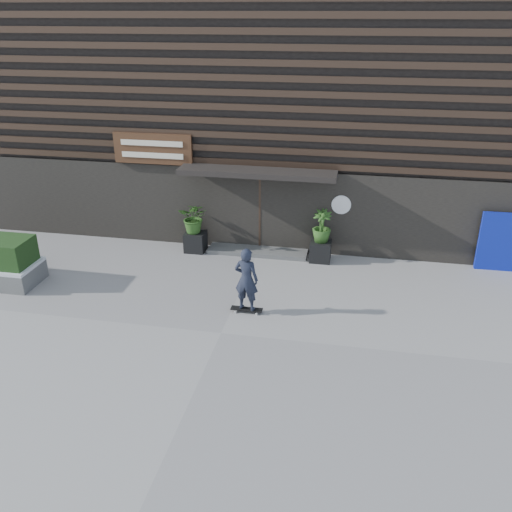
# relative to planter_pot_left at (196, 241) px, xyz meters

# --- Properties ---
(ground) EXTENTS (80.00, 80.00, 0.00)m
(ground) POSITION_rel_planter_pot_left_xyz_m (1.90, -4.40, -0.30)
(ground) COLOR gray
(ground) RESTS_ON ground
(entrance_step) EXTENTS (3.00, 0.80, 0.12)m
(entrance_step) POSITION_rel_planter_pot_left_xyz_m (1.90, 0.20, -0.24)
(entrance_step) COLOR #4E4E4C
(entrance_step) RESTS_ON ground
(planter_pot_left) EXTENTS (0.60, 0.60, 0.60)m
(planter_pot_left) POSITION_rel_planter_pot_left_xyz_m (0.00, 0.00, 0.00)
(planter_pot_left) COLOR black
(planter_pot_left) RESTS_ON ground
(bamboo_left) EXTENTS (0.86, 0.75, 0.96)m
(bamboo_left) POSITION_rel_planter_pot_left_xyz_m (0.00, 0.00, 0.78)
(bamboo_left) COLOR #2D591E
(bamboo_left) RESTS_ON planter_pot_left
(planter_pot_right) EXTENTS (0.60, 0.60, 0.60)m
(planter_pot_right) POSITION_rel_planter_pot_left_xyz_m (3.80, 0.00, 0.00)
(planter_pot_right) COLOR black
(planter_pot_right) RESTS_ON ground
(bamboo_right) EXTENTS (0.54, 0.54, 0.96)m
(bamboo_right) POSITION_rel_planter_pot_left_xyz_m (3.80, 0.00, 0.78)
(bamboo_right) COLOR #2D591E
(bamboo_right) RESTS_ON planter_pot_right
(building) EXTENTS (18.00, 11.00, 8.00)m
(building) POSITION_rel_planter_pot_left_xyz_m (1.90, 5.56, 3.69)
(building) COLOR black
(building) RESTS_ON ground
(skateboarder) EXTENTS (0.78, 0.46, 1.69)m
(skateboarder) POSITION_rel_planter_pot_left_xyz_m (2.28, -3.36, 0.59)
(skateboarder) COLOR black
(skateboarder) RESTS_ON ground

